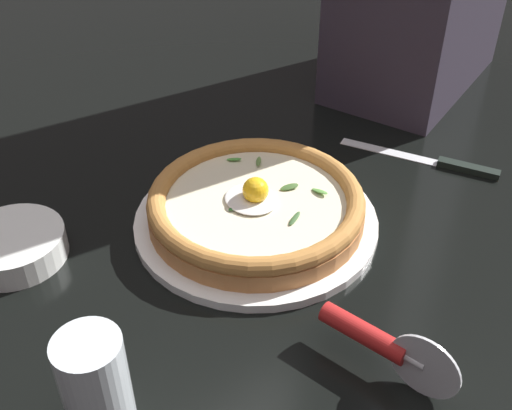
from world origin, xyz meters
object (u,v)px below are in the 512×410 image
pizza (256,204)px  pizza_cutter (379,342)px  table_knife (442,163)px  drinking_glass (97,390)px  side_bowl (13,246)px

pizza → pizza_cutter: size_ratio=1.85×
pizza_cutter → table_knife: (0.18, -0.36, -0.03)m
table_knife → pizza_cutter: bearing=116.0°
pizza_cutter → drinking_glass: bearing=62.5°
pizza_cutter → side_bowl: bearing=27.0°
pizza → table_knife: (-0.08, -0.30, -0.03)m
pizza → drinking_glass: size_ratio=2.53×
pizza → table_knife: bearing=-104.2°
pizza → table_knife: 0.31m
side_bowl → table_knife: 0.61m
drinking_glass → table_knife: bearing=-85.1°
drinking_glass → side_bowl: bearing=-7.7°
side_bowl → table_knife: size_ratio=0.56×
pizza_cutter → drinking_glass: drinking_glass is taller
pizza_cutter → drinking_glass: size_ratio=1.37×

